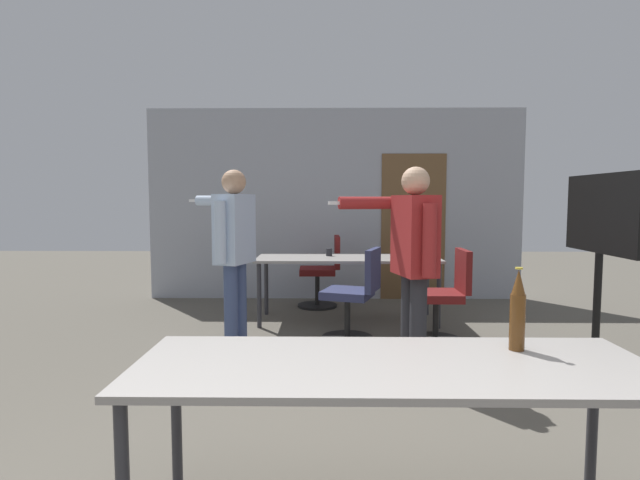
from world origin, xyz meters
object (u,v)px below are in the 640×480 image
(person_left_plaid, at_px, (233,241))
(office_chair_near_pushed, at_px, (444,299))
(office_chair_side_rolled, at_px, (323,274))
(beer_bottle, at_px, (518,311))
(person_near_casual, at_px, (413,251))
(drink_cup, at_px, (329,252))
(office_chair_mid_tucked, at_px, (355,297))
(tv_screen, at_px, (600,251))

(person_left_plaid, relative_size, office_chair_near_pushed, 1.83)
(office_chair_side_rolled, xyz_separation_m, office_chair_near_pushed, (1.21, -1.60, -0.01))
(beer_bottle, bearing_deg, person_near_casual, 95.04)
(office_chair_side_rolled, bearing_deg, beer_bottle, -169.48)
(drink_cup, bearing_deg, beer_bottle, -77.45)
(person_near_casual, relative_size, beer_bottle, 4.52)
(person_near_casual, height_order, person_left_plaid, person_left_plaid)
(office_chair_side_rolled, distance_m, beer_bottle, 4.43)
(office_chair_near_pushed, bearing_deg, office_chair_mid_tucked, 88.56)
(tv_screen, xyz_separation_m, office_chair_near_pushed, (-1.04, 0.86, -0.57))
(tv_screen, relative_size, beer_bottle, 4.38)
(office_chair_near_pushed, height_order, drink_cup, office_chair_near_pushed)
(drink_cup, bearing_deg, office_chair_near_pushed, -40.08)
(office_chair_near_pushed, distance_m, beer_bottle, 2.78)
(tv_screen, xyz_separation_m, beer_bottle, (-1.36, -1.86, -0.08))
(office_chair_side_rolled, relative_size, beer_bottle, 2.53)
(office_chair_near_pushed, height_order, office_chair_mid_tucked, office_chair_mid_tucked)
(office_chair_near_pushed, bearing_deg, tv_screen, -129.17)
(beer_bottle, bearing_deg, tv_screen, 53.77)
(office_chair_side_rolled, height_order, office_chair_mid_tucked, office_chair_side_rolled)
(office_chair_mid_tucked, xyz_separation_m, drink_cup, (-0.25, 0.93, 0.36))
(person_near_casual, bearing_deg, person_left_plaid, 53.16)
(tv_screen, bearing_deg, beer_bottle, -36.23)
(tv_screen, relative_size, person_left_plaid, 0.96)
(person_near_casual, xyz_separation_m, beer_bottle, (0.16, -1.79, -0.08))
(office_chair_side_rolled, height_order, drink_cup, office_chair_side_rolled)
(office_chair_mid_tucked, bearing_deg, person_near_casual, -138.69)
(person_near_casual, xyz_separation_m, office_chair_side_rolled, (-0.74, 2.53, -0.57))
(person_left_plaid, height_order, office_chair_mid_tucked, person_left_plaid)
(beer_bottle, bearing_deg, office_chair_mid_tucked, 101.59)
(person_near_casual, relative_size, office_chair_mid_tucked, 1.80)
(person_left_plaid, xyz_separation_m, beer_bottle, (1.72, -2.46, -0.10))
(tv_screen, xyz_separation_m, person_left_plaid, (-3.08, 0.60, 0.02))
(office_chair_mid_tucked, xyz_separation_m, beer_bottle, (0.56, -2.75, 0.49))
(tv_screen, bearing_deg, person_near_casual, -87.34)
(person_near_casual, height_order, office_chair_mid_tucked, person_near_casual)
(person_left_plaid, bearing_deg, drink_cup, -18.55)
(office_chair_mid_tucked, distance_m, beer_bottle, 2.85)
(office_chair_near_pushed, xyz_separation_m, beer_bottle, (-0.32, -2.72, 0.49))
(office_chair_mid_tucked, distance_m, drink_cup, 1.03)
(tv_screen, distance_m, office_chair_side_rolled, 3.38)
(person_left_plaid, distance_m, office_chair_near_pushed, 2.14)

